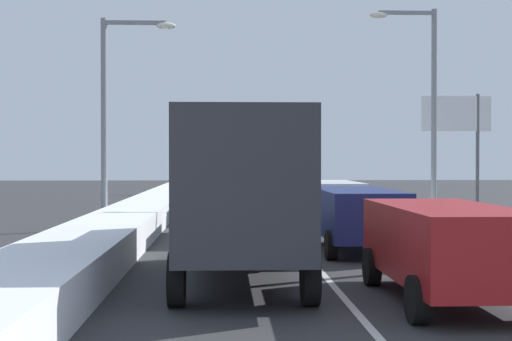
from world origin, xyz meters
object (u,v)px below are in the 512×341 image
(box_truck_center_lane_nearest, at_px, (240,188))
(street_lamp_right_mid, at_px, (425,96))
(suv_green_center_lane_third, at_px, (232,195))
(street_lamp_left_mid, at_px, (115,102))
(suv_gray_center_lane_fourth, at_px, (238,188))
(roadside_sign_right, at_px, (456,126))
(suv_navy_right_lane_second, at_px, (357,214))
(suv_white_right_lane_third, at_px, (331,199))
(sedan_silver_right_lane_fourth, at_px, (304,197))
(sedan_black_center_lane_fifth, at_px, (235,189))
(suv_red_right_lane_nearest, at_px, (446,244))
(sedan_maroon_right_lane_fifth, at_px, (292,191))
(traffic_light_gantry, at_px, (286,134))
(suv_charcoal_center_lane_second, at_px, (244,205))

(box_truck_center_lane_nearest, height_order, street_lamp_right_mid, street_lamp_right_mid)
(suv_green_center_lane_third, height_order, street_lamp_left_mid, street_lamp_left_mid)
(suv_gray_center_lane_fourth, xyz_separation_m, roadside_sign_right, (9.92, -4.51, 3.00))
(suv_navy_right_lane_second, distance_m, suv_white_right_lane_third, 7.23)
(sedan_silver_right_lane_fourth, relative_size, sedan_black_center_lane_fifth, 1.00)
(roadside_sign_right, bearing_deg, suv_gray_center_lane_fourth, 155.57)
(suv_red_right_lane_nearest, bearing_deg, street_lamp_right_mid, 75.72)
(sedan_silver_right_lane_fourth, height_order, suv_gray_center_lane_fourth, suv_gray_center_lane_fourth)
(sedan_maroon_right_lane_fifth, xyz_separation_m, traffic_light_gantry, (0.92, 14.84, 3.73))
(suv_charcoal_center_lane_second, xyz_separation_m, street_lamp_right_mid, (7.22, 4.86, 3.97))
(suv_navy_right_lane_second, xyz_separation_m, sedan_silver_right_lane_fourth, (0.14, 14.24, -0.25))
(sedan_maroon_right_lane_fifth, distance_m, suv_green_center_lane_third, 10.93)
(sedan_maroon_right_lane_fifth, relative_size, roadside_sign_right, 0.82)
(suv_green_center_lane_third, bearing_deg, suv_red_right_lane_nearest, -78.67)
(suv_charcoal_center_lane_second, xyz_separation_m, sedan_black_center_lane_fifth, (0.01, 20.30, -0.25))
(box_truck_center_lane_nearest, xyz_separation_m, suv_green_center_lane_third, (-0.01, 15.46, -0.88))
(box_truck_center_lane_nearest, distance_m, street_lamp_right_mid, 15.73)
(traffic_light_gantry, bearing_deg, street_lamp_right_mid, -83.42)
(sedan_maroon_right_lane_fifth, relative_size, suv_charcoal_center_lane_second, 0.92)
(suv_white_right_lane_third, xyz_separation_m, suv_charcoal_center_lane_second, (-3.31, -3.50, 0.00))
(suv_green_center_lane_third, bearing_deg, suv_navy_right_lane_second, -72.80)
(suv_charcoal_center_lane_second, bearing_deg, roadside_sign_right, 43.88)
(suv_green_center_lane_third, xyz_separation_m, traffic_light_gantry, (4.39, 25.21, 3.48))
(suv_white_right_lane_third, distance_m, sedan_black_center_lane_fifth, 17.12)
(sedan_silver_right_lane_fourth, bearing_deg, box_truck_center_lane_nearest, -100.09)
(suv_charcoal_center_lane_second, bearing_deg, traffic_light_gantry, 82.73)
(suv_white_right_lane_third, bearing_deg, suv_red_right_lane_nearest, -90.31)
(sedan_black_center_lane_fifth, bearing_deg, traffic_light_gantry, 70.87)
(sedan_silver_right_lane_fourth, xyz_separation_m, suv_gray_center_lane_fourth, (-3.05, 3.59, 0.25))
(suv_red_right_lane_nearest, relative_size, sedan_black_center_lane_fifth, 1.09)
(street_lamp_right_mid, xyz_separation_m, street_lamp_left_mid, (-11.73, -2.03, -0.45))
(sedan_maroon_right_lane_fifth, height_order, roadside_sign_right, roadside_sign_right)
(sedan_silver_right_lane_fourth, xyz_separation_m, box_truck_center_lane_nearest, (-3.40, -19.14, 1.14))
(sedan_silver_right_lane_fourth, bearing_deg, roadside_sign_right, -7.60)
(suv_navy_right_lane_second, height_order, suv_gray_center_lane_fourth, same)
(suv_navy_right_lane_second, height_order, roadside_sign_right, roadside_sign_right)
(suv_white_right_lane_third, relative_size, sedan_silver_right_lane_fourth, 1.09)
(suv_green_center_lane_third, bearing_deg, suv_white_right_lane_third, -42.79)
(sedan_maroon_right_lane_fifth, bearing_deg, suv_white_right_lane_third, -89.38)
(box_truck_center_lane_nearest, distance_m, suv_gray_center_lane_fourth, 22.75)
(suv_navy_right_lane_second, relative_size, suv_green_center_lane_third, 1.00)
(suv_red_right_lane_nearest, distance_m, roadside_sign_right, 21.70)
(box_truck_center_lane_nearest, bearing_deg, traffic_light_gantry, 83.85)
(sedan_silver_right_lane_fourth, height_order, street_lamp_right_mid, street_lamp_right_mid)
(suv_charcoal_center_lane_second, relative_size, traffic_light_gantry, 0.65)
(suv_gray_center_lane_fourth, distance_m, sedan_black_center_lane_fifth, 6.19)
(sedan_silver_right_lane_fourth, height_order, traffic_light_gantry, traffic_light_gantry)
(street_lamp_right_mid, relative_size, roadside_sign_right, 1.52)
(sedan_silver_right_lane_fourth, relative_size, suv_green_center_lane_third, 0.92)
(box_truck_center_lane_nearest, bearing_deg, roadside_sign_right, 60.57)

